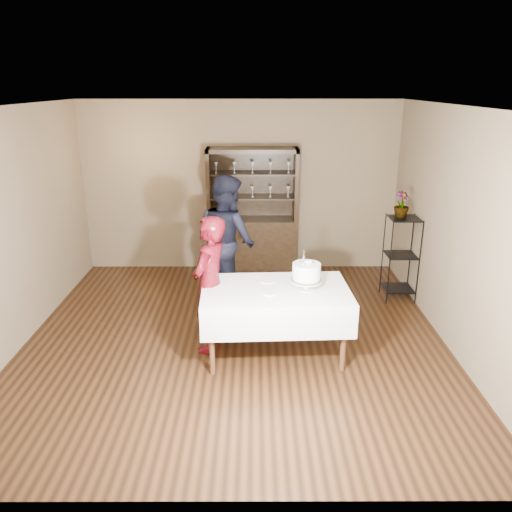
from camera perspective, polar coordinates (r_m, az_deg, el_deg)
The scene contains 14 objects.
floor at distance 6.14m, azimuth -2.36°, elevation -9.35°, with size 5.00×5.00×0.00m, color black.
ceiling at distance 5.40m, azimuth -2.76°, elevation 16.72°, with size 5.00×5.00×0.00m, color silver.
back_wall at distance 8.05m, azimuth -1.84°, elevation 7.86°, with size 5.00×0.02×2.70m, color brown.
wall_left at distance 6.24m, azimuth -26.14°, elevation 2.53°, with size 0.02×5.00×2.70m, color brown.
wall_right at distance 6.05m, azimuth 21.85°, elevation 2.65°, with size 0.02×5.00×2.70m, color brown.
china_hutch at distance 7.97m, azimuth -0.39°, elevation 2.67°, with size 1.40×0.48×2.00m.
plant_etagere at distance 7.26m, azimuth 16.21°, elevation 0.12°, with size 0.42×0.42×1.20m.
cake_table at distance 5.53m, azimuth 2.22°, elevation -5.56°, with size 1.65×1.06×0.81m.
woman at distance 5.61m, azimuth -5.28°, elevation -3.30°, with size 0.58×0.38×1.58m, color #32040A.
man at distance 6.79m, azimuth -3.30°, elevation 1.78°, with size 0.88×0.68×1.81m, color black.
cake at distance 5.39m, azimuth 5.77°, elevation -1.99°, with size 0.34×0.34×0.47m.
plate_near at distance 5.34m, azimuth 1.54°, elevation -4.20°, with size 0.18×0.18×0.01m, color white.
plate_far at distance 5.66m, azimuth 1.28°, elevation -2.80°, with size 0.18×0.18×0.01m, color white.
potted_plant at distance 7.10m, azimuth 16.31°, elevation 5.69°, with size 0.20×0.20×0.36m, color #3C622E.
Camera 1 is at (0.23, -5.39, 2.93)m, focal length 35.00 mm.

